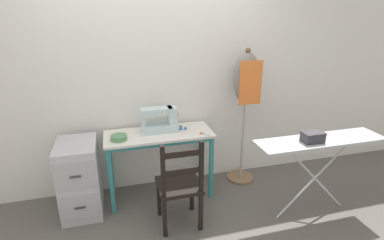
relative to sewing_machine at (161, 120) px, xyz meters
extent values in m
plane|color=#5B5651|center=(-0.03, -0.28, -0.87)|extent=(14.00, 14.00, 0.00)
cube|color=silver|center=(-0.03, 0.25, 0.40)|extent=(10.00, 0.05, 2.55)
cube|color=silver|center=(-0.03, -0.05, -0.14)|extent=(1.13, 0.46, 0.02)
cube|color=teal|center=(-0.03, -0.24, -0.17)|extent=(1.05, 0.03, 0.04)
cube|color=teal|center=(-0.56, -0.24, -0.51)|extent=(0.04, 0.04, 0.72)
cube|color=teal|center=(0.49, -0.24, -0.51)|extent=(0.04, 0.04, 0.72)
cube|color=teal|center=(-0.56, 0.15, -0.51)|extent=(0.04, 0.04, 0.72)
cube|color=teal|center=(0.49, 0.15, -0.51)|extent=(0.04, 0.04, 0.72)
cube|color=silver|center=(-0.02, 0.00, -0.08)|extent=(0.37, 0.18, 0.08)
cube|color=silver|center=(0.12, 0.00, 0.05)|extent=(0.09, 0.15, 0.18)
cube|color=silver|center=(-0.04, 0.00, 0.10)|extent=(0.33, 0.13, 0.07)
cube|color=silver|center=(-0.19, 0.00, 0.01)|extent=(0.04, 0.10, 0.11)
cylinder|color=#B22D2D|center=(0.17, 0.00, 0.05)|extent=(0.02, 0.06, 0.06)
cylinder|color=#99999E|center=(0.12, 0.00, 0.15)|extent=(0.01, 0.01, 0.02)
cylinder|color=#56895B|center=(-0.45, -0.12, -0.10)|extent=(0.16, 0.16, 0.05)
cylinder|color=#2F4B32|center=(-0.45, -0.12, -0.08)|extent=(0.13, 0.13, 0.01)
cube|color=silver|center=(0.44, -0.23, -0.12)|extent=(0.08, 0.09, 0.00)
cube|color=silver|center=(0.43, -0.24, -0.12)|extent=(0.06, 0.10, 0.00)
torus|color=#DB511E|center=(0.39, -0.18, -0.12)|extent=(0.03, 0.03, 0.01)
torus|color=#DB511E|center=(0.39, -0.17, -0.12)|extent=(0.03, 0.03, 0.01)
cylinder|color=#2875C1|center=(0.21, -0.02, -0.10)|extent=(0.03, 0.03, 0.04)
cylinder|color=beige|center=(0.21, -0.02, -0.08)|extent=(0.04, 0.04, 0.00)
cylinder|color=beige|center=(0.21, -0.02, -0.12)|extent=(0.04, 0.04, 0.00)
cylinder|color=#2875C1|center=(0.26, -0.03, -0.10)|extent=(0.03, 0.03, 0.04)
cylinder|color=beige|center=(0.26, -0.03, -0.09)|extent=(0.03, 0.03, 0.00)
cylinder|color=beige|center=(0.26, -0.03, -0.12)|extent=(0.03, 0.03, 0.00)
cube|color=black|center=(0.06, -0.56, -0.46)|extent=(0.40, 0.38, 0.04)
cube|color=black|center=(-0.11, -0.40, -0.67)|extent=(0.04, 0.04, 0.40)
cube|color=black|center=(0.23, -0.40, -0.67)|extent=(0.04, 0.04, 0.40)
cube|color=black|center=(-0.11, -0.72, -0.67)|extent=(0.04, 0.04, 0.40)
cube|color=black|center=(0.23, -0.72, -0.67)|extent=(0.04, 0.04, 0.40)
cube|color=black|center=(-0.11, -0.72, -0.20)|extent=(0.04, 0.04, 0.48)
cube|color=black|center=(0.23, -0.72, -0.20)|extent=(0.04, 0.04, 0.48)
cube|color=black|center=(0.06, -0.72, -0.05)|extent=(0.34, 0.02, 0.06)
cube|color=black|center=(0.06, -0.72, -0.22)|extent=(0.34, 0.02, 0.06)
cube|color=#B7B7BC|center=(-0.86, -0.12, -0.49)|extent=(0.38, 0.51, 0.76)
cube|color=#A8A8AD|center=(-0.86, -0.38, -0.33)|extent=(0.35, 0.01, 0.27)
cube|color=#333338|center=(-0.86, -0.39, -0.33)|extent=(0.10, 0.01, 0.02)
cube|color=#A8A8AD|center=(-0.86, -0.38, -0.66)|extent=(0.35, 0.01, 0.27)
cube|color=#333338|center=(-0.86, -0.39, -0.66)|extent=(0.10, 0.01, 0.02)
cylinder|color=#846647|center=(0.97, 0.03, -0.86)|extent=(0.32, 0.32, 0.03)
cylinder|color=#ADA89E|center=(0.97, 0.03, -0.33)|extent=(0.03, 0.03, 1.03)
ellipsoid|color=gray|center=(0.97, 0.03, 0.39)|extent=(0.30, 0.22, 0.57)
sphere|color=brown|center=(0.97, 0.03, 0.69)|extent=(0.06, 0.06, 0.06)
cube|color=orange|center=(0.97, -0.08, 0.36)|extent=(0.26, 0.01, 0.47)
cube|color=#ADB2B7|center=(1.40, -0.76, -0.07)|extent=(1.27, 0.31, 0.02)
cylinder|color=#B7B7BC|center=(1.40, -0.76, -0.48)|extent=(0.78, 0.02, 0.81)
cylinder|color=#B7B7BC|center=(1.40, -0.76, -0.48)|extent=(0.78, 0.02, 0.81)
cube|color=#333338|center=(1.28, -0.79, -0.01)|extent=(0.19, 0.13, 0.09)
cube|color=#38383D|center=(1.28, -0.79, 0.04)|extent=(0.20, 0.13, 0.01)
camera|label=1|loc=(-0.46, -2.94, 1.08)|focal=28.00mm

